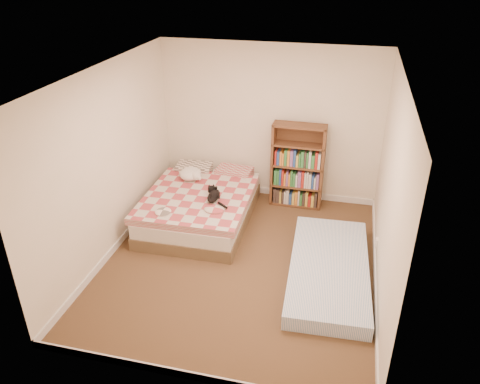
% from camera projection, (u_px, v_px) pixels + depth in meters
% --- Properties ---
extents(room, '(3.51, 4.01, 2.51)m').
position_uv_depth(room, '(240.00, 181.00, 5.70)').
color(room, '#4F3622').
rests_on(room, ground).
extents(bed, '(1.54, 2.09, 0.55)m').
position_uv_depth(bed, '(202.00, 204.00, 7.12)').
color(bed, brown).
rests_on(bed, room).
extents(bookshelf, '(0.82, 0.29, 1.36)m').
position_uv_depth(bookshelf, '(297.00, 175.00, 7.43)').
color(bookshelf, '#522A1C').
rests_on(bookshelf, room).
extents(floor_mattress, '(1.07, 2.20, 0.19)m').
position_uv_depth(floor_mattress, '(329.00, 269.00, 5.93)').
color(floor_mattress, '#7CA5CF').
rests_on(floor_mattress, room).
extents(black_cat, '(0.30, 0.61, 0.14)m').
position_uv_depth(black_cat, '(214.00, 195.00, 6.74)').
color(black_cat, black).
rests_on(black_cat, bed).
extents(white_dog, '(0.41, 0.44, 0.18)m').
position_uv_depth(white_dog, '(191.00, 174.00, 7.29)').
color(white_dog, white).
rests_on(white_dog, bed).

